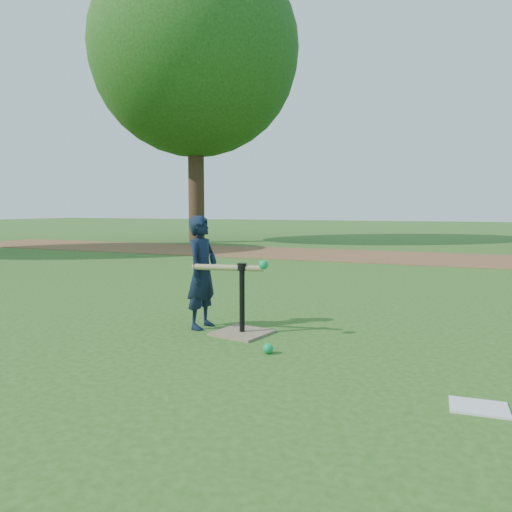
% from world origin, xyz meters
% --- Properties ---
extents(ground, '(80.00, 80.00, 0.00)m').
position_xyz_m(ground, '(0.00, 0.00, 0.00)').
color(ground, '#285116').
rests_on(ground, ground).
extents(dirt_strip, '(24.00, 3.00, 0.01)m').
position_xyz_m(dirt_strip, '(0.00, 7.50, 0.01)').
color(dirt_strip, brown).
rests_on(dirt_strip, ground).
extents(child, '(0.26, 0.38, 1.01)m').
position_xyz_m(child, '(-0.17, 0.11, 0.51)').
color(child, black).
rests_on(child, ground).
extents(wiffle_ball_ground, '(0.08, 0.08, 0.08)m').
position_xyz_m(wiffle_ball_ground, '(0.68, -0.41, 0.04)').
color(wiffle_ball_ground, '#0D9950').
rests_on(wiffle_ball_ground, ground).
extents(clipboard, '(0.31, 0.25, 0.01)m').
position_xyz_m(clipboard, '(2.12, -0.90, 0.01)').
color(clipboard, silver).
rests_on(clipboard, ground).
extents(batting_tee, '(0.50, 0.50, 0.61)m').
position_xyz_m(batting_tee, '(0.26, 0.04, 0.11)').
color(batting_tee, '#836D53').
rests_on(batting_tee, ground).
extents(swing_action, '(0.72, 0.18, 0.12)m').
position_xyz_m(swing_action, '(0.18, 0.01, 0.58)').
color(swing_action, tan).
rests_on(swing_action, ground).
extents(tree_left, '(6.40, 6.40, 9.08)m').
position_xyz_m(tree_left, '(-6.00, 10.00, 5.87)').
color(tree_left, '#382316').
rests_on(tree_left, ground).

